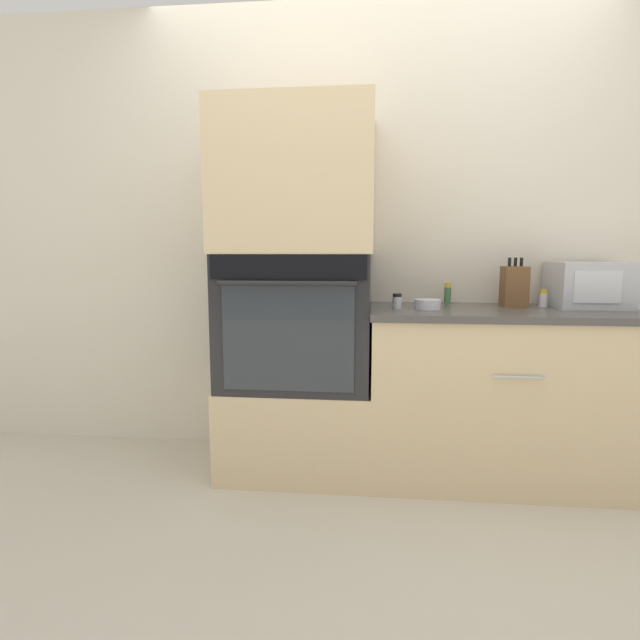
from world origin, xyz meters
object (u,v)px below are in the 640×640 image
wall_oven (296,319)px  condiment_jar_mid (396,301)px  bowl (427,304)px  knife_block (513,286)px  condiment_jar_near (542,298)px  microwave (587,285)px  condiment_jar_far (447,294)px

wall_oven → condiment_jar_mid: 0.52m
bowl → wall_oven: bearing=176.6°
wall_oven → knife_block: wall_oven is taller
knife_block → condiment_jar_mid: bearing=-165.8°
wall_oven → condiment_jar_near: (1.26, 0.12, 0.11)m
wall_oven → bowl: size_ratio=5.82×
condiment_jar_mid → bowl: bearing=-3.4°
microwave → bowl: size_ratio=2.72×
knife_block → microwave: bearing=1.2°
wall_oven → condiment_jar_near: size_ratio=8.37×
microwave → condiment_jar_mid: bearing=-170.6°
bowl → condiment_jar_near: size_ratio=1.44×
microwave → condiment_jar_mid: 0.99m
knife_block → condiment_jar_mid: 0.63m
bowl → knife_block: bearing=19.6°
condiment_jar_far → condiment_jar_mid: bearing=-138.7°
knife_block → condiment_jar_far: (-0.32, 0.09, -0.05)m
bowl → condiment_jar_mid: bearing=176.6°
knife_block → bowl: (-0.46, -0.16, -0.08)m
microwave → bowl: microwave is taller
wall_oven → microwave: size_ratio=2.14×
condiment_jar_far → knife_block: bearing=-16.4°
bowl → condiment_jar_near: bearing=14.7°
bowl → condiment_jar_mid: 0.15m
condiment_jar_near → condiment_jar_far: 0.48m
bowl → condiment_jar_near: 0.62m
wall_oven → knife_block: size_ratio=2.98×
knife_block → condiment_jar_mid: size_ratio=3.37×
condiment_jar_near → wall_oven: bearing=-174.7°
bowl → condiment_jar_far: condiment_jar_far is taller
microwave → condiment_jar_near: microwave is taller
knife_block → condiment_jar_near: 0.16m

